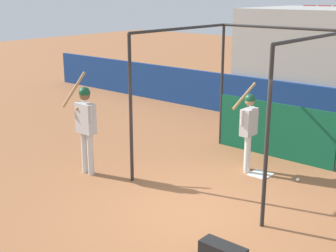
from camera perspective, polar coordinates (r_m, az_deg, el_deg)
name	(u,v)px	position (r m, az deg, el deg)	size (l,w,h in m)	color
ground_plane	(197,212)	(8.50, 3.56, -10.47)	(60.00, 60.00, 0.00)	#935B38
batting_cage	(262,108)	(10.58, 11.44, 2.15)	(3.13, 3.32, 3.06)	#282828
home_plate	(261,174)	(10.32, 11.21, -5.80)	(0.44, 0.44, 0.02)	white
player_batter	(248,125)	(10.17, 9.79, 0.08)	(0.51, 0.86, 1.87)	silver
player_waiting	(86,121)	(9.99, -10.02, 0.59)	(0.78, 0.52, 2.17)	silver
baseball	(298,180)	(10.14, 15.55, -6.33)	(0.07, 0.07, 0.07)	white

